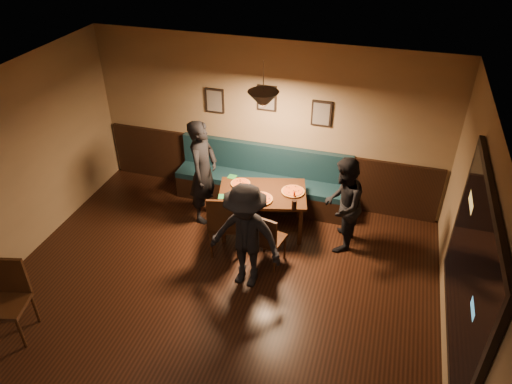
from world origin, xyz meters
TOP-DOWN VIEW (x-y plane):
  - floor at (0.00, 0.00)m, footprint 7.00×7.00m
  - ceiling at (0.00, 0.00)m, footprint 7.00×7.00m
  - wall_back at (0.00, 3.50)m, footprint 6.00×0.00m
  - wall_right at (3.00, 0.00)m, footprint 0.00×7.00m
  - wainscot at (0.00, 3.47)m, footprint 5.88×0.06m
  - booth_bench at (0.00, 3.20)m, footprint 3.00×0.60m
  - window_frame at (2.96, 0.50)m, footprint 0.06×2.56m
  - window_glass at (2.93, 0.50)m, footprint 0.00×2.40m
  - picture_left at (-0.90, 3.47)m, footprint 0.32×0.04m
  - picture_center at (0.00, 3.47)m, footprint 0.32×0.04m
  - picture_right at (0.90, 3.47)m, footprint 0.32×0.04m
  - pendant_lamp at (0.23, 2.45)m, footprint 0.44×0.44m
  - dining_table at (0.23, 2.45)m, footprint 1.52×1.17m
  - chair_near_left at (-0.16, 1.81)m, footprint 0.56×0.56m
  - chair_near_right at (0.55, 1.72)m, footprint 0.48×0.48m
  - diner_left at (-0.78, 2.52)m, footprint 0.45×0.66m
  - diner_right at (1.48, 2.41)m, footprint 0.60×0.76m
  - diner_front at (0.35, 1.23)m, footprint 1.10×0.71m
  - pizza_a at (-0.17, 2.57)m, footprint 0.33×0.33m
  - pizza_b at (0.26, 2.24)m, footprint 0.44×0.44m
  - pizza_c at (0.69, 2.58)m, footprint 0.48×0.48m
  - soda_glass at (0.80, 2.15)m, footprint 0.08×0.08m
  - tabasco_bottle at (0.74, 2.44)m, footprint 0.03×0.03m
  - napkin_a at (-0.37, 2.75)m, footprint 0.14×0.14m
  - napkin_b at (-0.32, 2.16)m, footprint 0.17×0.17m
  - cutlery_set at (0.16, 2.06)m, footprint 0.17×0.04m
  - cafe_chair_far at (-2.14, -0.50)m, footprint 0.57×0.57m

SIDE VIEW (x-z plane):
  - floor at x=0.00m, z-range 0.00..0.00m
  - dining_table at x=0.23m, z-range 0.00..0.72m
  - chair_near_right at x=0.55m, z-range 0.00..0.91m
  - wainscot at x=0.00m, z-range 0.00..1.00m
  - booth_bench at x=0.00m, z-range 0.00..1.00m
  - chair_near_left at x=-0.16m, z-range 0.00..1.06m
  - cafe_chair_far at x=-2.14m, z-range 0.00..1.06m
  - cutlery_set at x=0.16m, z-range 0.72..0.73m
  - napkin_b at x=-0.32m, z-range 0.72..0.73m
  - napkin_a at x=-0.37m, z-range 0.72..0.73m
  - pizza_a at x=-0.17m, z-range 0.72..0.76m
  - pizza_c at x=0.69m, z-range 0.72..0.76m
  - pizza_b at x=0.26m, z-range 0.72..0.77m
  - diner_right at x=1.48m, z-range 0.00..1.52m
  - tabasco_bottle at x=0.74m, z-range 0.72..0.85m
  - diner_front at x=0.35m, z-range 0.00..1.60m
  - soda_glass at x=0.80m, z-range 0.72..0.88m
  - diner_left at x=-0.78m, z-range 0.00..1.77m
  - wall_back at x=0.00m, z-range -1.60..4.40m
  - wall_right at x=3.00m, z-range -2.10..4.90m
  - window_frame at x=2.96m, z-range 0.57..2.43m
  - window_glass at x=2.93m, z-range 0.30..2.70m
  - picture_left at x=-0.90m, z-range 1.49..1.91m
  - picture_right at x=0.90m, z-range 1.49..1.91m
  - picture_center at x=0.00m, z-range 1.64..2.06m
  - pendant_lamp at x=0.23m, z-range 2.12..2.38m
  - ceiling at x=0.00m, z-range 2.80..2.80m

